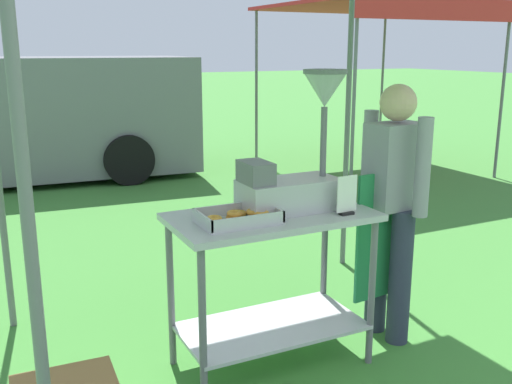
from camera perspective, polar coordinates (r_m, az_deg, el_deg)
The scene contains 7 objects.
ground_plane at distance 8.10m, azimuth -13.55°, elevation 0.51°, with size 70.00×70.00×0.00m, color #3D7F33.
donut_cart at distance 3.34m, azimuth 1.53°, elevation -6.49°, with size 1.14×0.60×0.92m.
donut_tray at distance 3.08m, azimuth -1.62°, elevation -2.55°, with size 0.41×0.27×0.07m.
donut_fryer at distance 3.29m, azimuth 3.92°, elevation 2.67°, with size 0.62×0.28×0.78m.
menu_sign at distance 3.26m, azimuth 8.82°, elevation -0.61°, with size 0.13×0.05×0.22m.
vendor at distance 3.69m, azimuth 13.08°, elevation -0.81°, with size 0.46×0.54×1.61m.
neighbour_tent at distance 9.01m, azimuth 11.67°, elevation 16.95°, with size 2.71×2.86×2.43m.
Camera 1 is at (-1.69, -1.71, 1.81)m, focal length 41.11 mm.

